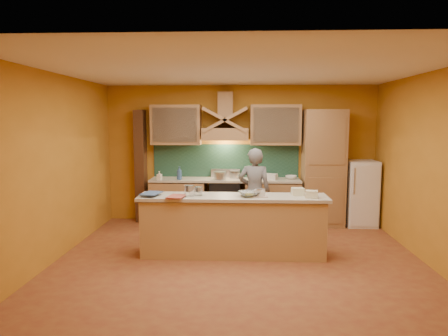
{
  "coord_description": "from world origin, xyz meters",
  "views": [
    {
      "loc": [
        0.04,
        -5.73,
        2.11
      ],
      "look_at": [
        -0.26,
        0.9,
        1.3
      ],
      "focal_mm": 32.0,
      "sensor_mm": 36.0,
      "label": 1
    }
  ],
  "objects_px": {
    "stove": "(225,202)",
    "kitchen_scale": "(260,193)",
    "mixing_bowl": "(249,194)",
    "fridge": "(360,193)",
    "person": "(255,192)"
  },
  "relations": [
    {
      "from": "stove",
      "to": "fridge",
      "type": "xyz_separation_m",
      "value": [
        2.7,
        0.0,
        0.2
      ]
    },
    {
      "from": "stove",
      "to": "kitchen_scale",
      "type": "height_order",
      "value": "kitchen_scale"
    },
    {
      "from": "person",
      "to": "mixing_bowl",
      "type": "height_order",
      "value": "person"
    },
    {
      "from": "kitchen_scale",
      "to": "mixing_bowl",
      "type": "height_order",
      "value": "kitchen_scale"
    },
    {
      "from": "fridge",
      "to": "kitchen_scale",
      "type": "bearing_deg",
      "value": -136.88
    },
    {
      "from": "person",
      "to": "stove",
      "type": "bearing_deg",
      "value": -48.35
    },
    {
      "from": "stove",
      "to": "kitchen_scale",
      "type": "relative_size",
      "value": 6.73
    },
    {
      "from": "kitchen_scale",
      "to": "mixing_bowl",
      "type": "xyz_separation_m",
      "value": [
        -0.16,
        0.01,
        -0.02
      ]
    },
    {
      "from": "stove",
      "to": "mixing_bowl",
      "type": "xyz_separation_m",
      "value": [
        0.45,
        -1.95,
        0.53
      ]
    },
    {
      "from": "person",
      "to": "kitchen_scale",
      "type": "distance_m",
      "value": 1.16
    },
    {
      "from": "fridge",
      "to": "mixing_bowl",
      "type": "xyz_separation_m",
      "value": [
        -2.25,
        -1.95,
        0.33
      ]
    },
    {
      "from": "stove",
      "to": "mixing_bowl",
      "type": "height_order",
      "value": "mixing_bowl"
    },
    {
      "from": "kitchen_scale",
      "to": "stove",
      "type": "bearing_deg",
      "value": 127.26
    },
    {
      "from": "mixing_bowl",
      "to": "fridge",
      "type": "bearing_deg",
      "value": 40.9
    },
    {
      "from": "kitchen_scale",
      "to": "fridge",
      "type": "bearing_deg",
      "value": 63.16
    }
  ]
}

